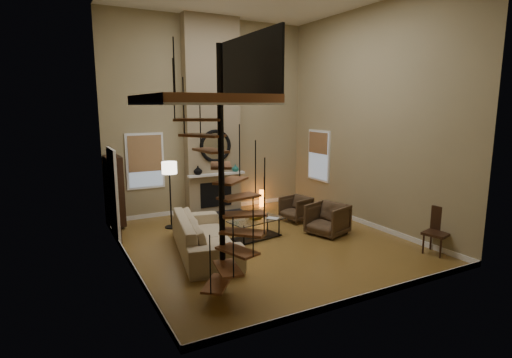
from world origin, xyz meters
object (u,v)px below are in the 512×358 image
armchair_near (298,208)px  side_chair (438,229)px  armchair_far (329,219)px  accent_lamp (262,198)px  hutch (114,190)px  coffee_table (256,226)px  sofa (204,235)px  floor_lamp (170,173)px

armchair_near → side_chair: side_chair is taller
armchair_far → accent_lamp: bearing=164.5°
hutch → armchair_near: size_ratio=2.51×
side_chair → coffee_table: bearing=138.0°
hutch → armchair_near: (4.43, -1.75, -0.60)m
armchair_near → accent_lamp: size_ratio=1.33×
armchair_far → side_chair: (1.19, -2.14, 0.17)m
coffee_table → accent_lamp: bearing=58.9°
accent_lamp → sofa: bearing=-135.5°
coffee_table → sofa: bearing=-166.1°
hutch → sofa: hutch is taller
armchair_near → armchair_far: size_ratio=0.82×
armchair_far → coffee_table: size_ratio=0.63×
hutch → armchair_far: size_ratio=2.04×
hutch → sofa: size_ratio=0.65×
hutch → floor_lamp: 1.52m
armchair_near → floor_lamp: (-3.21, 0.98, 1.06)m
coffee_table → accent_lamp: size_ratio=2.60×
side_chair → sofa: bearing=152.4°
hutch → armchair_far: bearing=-33.8°
armchair_near → hutch: bearing=-124.5°
sofa → armchair_near: sofa is taller
sofa → hutch: bearing=35.1°
armchair_far → accent_lamp: size_ratio=1.63×
sofa → side_chair: size_ratio=2.74×
coffee_table → side_chair: bearing=-42.0°
coffee_table → hutch: bearing=137.6°
hutch → side_chair: hutch is taller
floor_lamp → accent_lamp: bearing=15.5°
side_chair → armchair_far: bearing=119.1°
accent_lamp → side_chair: (1.37, -5.25, 0.28)m
sofa → floor_lamp: size_ratio=1.60×
accent_lamp → side_chair: size_ratio=0.53×
sofa → floor_lamp: (-0.09, 2.10, 1.02)m
floor_lamp → accent_lamp: size_ratio=3.23×
armchair_near → floor_lamp: bearing=-120.0°
armchair_near → side_chair: 3.64m
armchair_far → side_chair: size_ratio=0.87×
coffee_table → armchair_near: bearing=24.5°
coffee_table → side_chair: (2.94, -2.65, 0.24)m
sofa → armchair_near: bearing=-59.8°
armchair_far → accent_lamp: 3.12m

